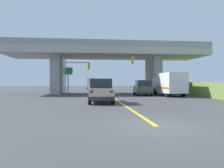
{
  "coord_description": "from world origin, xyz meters",
  "views": [
    {
      "loc": [
        -2.57,
        -7.9,
        1.7
      ],
      "look_at": [
        -0.28,
        13.99,
        1.56
      ],
      "focal_mm": 33.8,
      "sensor_mm": 36.0,
      "label": 1
    }
  ],
  "objects_px": {
    "suv_crossing": "(142,88)",
    "sedan_oncoming": "(98,86)",
    "suv_lead": "(100,91)",
    "traffic_signal_farside": "(74,71)",
    "traffic_signal_nearside": "(145,68)",
    "highway_sign": "(68,74)",
    "semi_truck_distant": "(92,83)",
    "box_truck": "(169,84)"
  },
  "relations": [
    {
      "from": "suv_crossing",
      "to": "sedan_oncoming",
      "type": "xyz_separation_m",
      "value": [
        -5.13,
        17.41,
        0.0
      ]
    },
    {
      "from": "suv_lead",
      "to": "suv_crossing",
      "type": "relative_size",
      "value": 1.0
    },
    {
      "from": "suv_crossing",
      "to": "sedan_oncoming",
      "type": "relative_size",
      "value": 0.97
    },
    {
      "from": "sedan_oncoming",
      "to": "traffic_signal_farside",
      "type": "bearing_deg",
      "value": -104.65
    },
    {
      "from": "traffic_signal_nearside",
      "to": "highway_sign",
      "type": "height_order",
      "value": "traffic_signal_nearside"
    },
    {
      "from": "traffic_signal_nearside",
      "to": "semi_truck_distant",
      "type": "xyz_separation_m",
      "value": [
        -7.21,
        28.15,
        -2.22
      ]
    },
    {
      "from": "highway_sign",
      "to": "box_truck",
      "type": "bearing_deg",
      "value": -18.83
    },
    {
      "from": "suv_crossing",
      "to": "highway_sign",
      "type": "bearing_deg",
      "value": 167.41
    },
    {
      "from": "sedan_oncoming",
      "to": "highway_sign",
      "type": "distance_m",
      "value": 15.2
    },
    {
      "from": "suv_lead",
      "to": "traffic_signal_nearside",
      "type": "height_order",
      "value": "traffic_signal_nearside"
    },
    {
      "from": "suv_lead",
      "to": "box_truck",
      "type": "bearing_deg",
      "value": 41.12
    },
    {
      "from": "sedan_oncoming",
      "to": "traffic_signal_nearside",
      "type": "xyz_separation_m",
      "value": [
        5.86,
        -15.79,
        2.74
      ]
    },
    {
      "from": "highway_sign",
      "to": "sedan_oncoming",
      "type": "bearing_deg",
      "value": 71.09
    },
    {
      "from": "sedan_oncoming",
      "to": "semi_truck_distant",
      "type": "relative_size",
      "value": 0.65
    },
    {
      "from": "suv_lead",
      "to": "highway_sign",
      "type": "xyz_separation_m",
      "value": [
        -3.98,
        12.48,
        1.88
      ]
    },
    {
      "from": "suv_crossing",
      "to": "box_truck",
      "type": "distance_m",
      "value": 3.44
    },
    {
      "from": "suv_crossing",
      "to": "traffic_signal_farside",
      "type": "distance_m",
      "value": 9.64
    },
    {
      "from": "highway_sign",
      "to": "semi_truck_distant",
      "type": "height_order",
      "value": "highway_sign"
    },
    {
      "from": "suv_lead",
      "to": "sedan_oncoming",
      "type": "distance_m",
      "value": 26.77
    },
    {
      "from": "traffic_signal_farside",
      "to": "semi_truck_distant",
      "type": "height_order",
      "value": "traffic_signal_farside"
    },
    {
      "from": "box_truck",
      "to": "traffic_signal_nearside",
      "type": "relative_size",
      "value": 1.12
    },
    {
      "from": "highway_sign",
      "to": "semi_truck_distant",
      "type": "xyz_separation_m",
      "value": [
        3.54,
        26.63,
        -1.36
      ]
    },
    {
      "from": "suv_crossing",
      "to": "highway_sign",
      "type": "xyz_separation_m",
      "value": [
        -10.02,
        3.14,
        1.88
      ]
    },
    {
      "from": "suv_crossing",
      "to": "traffic_signal_farside",
      "type": "xyz_separation_m",
      "value": [
        -9.08,
        2.3,
        2.28
      ]
    },
    {
      "from": "box_truck",
      "to": "sedan_oncoming",
      "type": "relative_size",
      "value": 1.37
    },
    {
      "from": "semi_truck_distant",
      "to": "suv_lead",
      "type": "bearing_deg",
      "value": -89.37
    },
    {
      "from": "suv_crossing",
      "to": "sedan_oncoming",
      "type": "distance_m",
      "value": 18.15
    },
    {
      "from": "suv_crossing",
      "to": "sedan_oncoming",
      "type": "bearing_deg",
      "value": 111.21
    },
    {
      "from": "sedan_oncoming",
      "to": "traffic_signal_nearside",
      "type": "bearing_deg",
      "value": -69.64
    },
    {
      "from": "sedan_oncoming",
      "to": "traffic_signal_farside",
      "type": "distance_m",
      "value": 15.78
    },
    {
      "from": "traffic_signal_farside",
      "to": "suv_crossing",
      "type": "bearing_deg",
      "value": -14.23
    },
    {
      "from": "sedan_oncoming",
      "to": "semi_truck_distant",
      "type": "bearing_deg",
      "value": 96.21
    },
    {
      "from": "suv_crossing",
      "to": "highway_sign",
      "type": "distance_m",
      "value": 10.66
    },
    {
      "from": "suv_lead",
      "to": "box_truck",
      "type": "distance_m",
      "value": 12.17
    },
    {
      "from": "traffic_signal_farside",
      "to": "semi_truck_distant",
      "type": "xyz_separation_m",
      "value": [
        2.6,
        27.46,
        -1.76
      ]
    },
    {
      "from": "box_truck",
      "to": "highway_sign",
      "type": "relative_size",
      "value": 1.62
    },
    {
      "from": "highway_sign",
      "to": "suv_lead",
      "type": "bearing_deg",
      "value": -72.33
    },
    {
      "from": "suv_crossing",
      "to": "semi_truck_distant",
      "type": "bearing_deg",
      "value": 107.06
    },
    {
      "from": "highway_sign",
      "to": "suv_crossing",
      "type": "bearing_deg",
      "value": -17.38
    },
    {
      "from": "suv_lead",
      "to": "suv_crossing",
      "type": "bearing_deg",
      "value": 57.11
    },
    {
      "from": "highway_sign",
      "to": "semi_truck_distant",
      "type": "distance_m",
      "value": 26.9
    },
    {
      "from": "suv_lead",
      "to": "highway_sign",
      "type": "height_order",
      "value": "highway_sign"
    }
  ]
}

